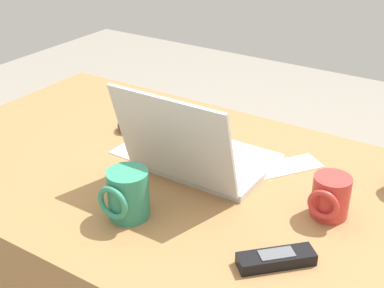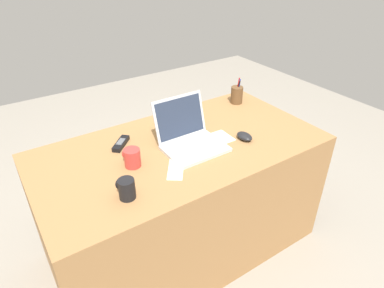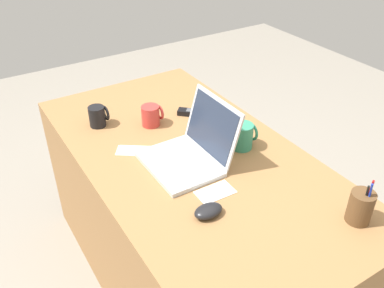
{
  "view_description": "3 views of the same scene",
  "coord_description": "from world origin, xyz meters",
  "px_view_note": "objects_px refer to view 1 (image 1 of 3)",
  "views": [
    {
      "loc": [
        -0.56,
        0.92,
        1.41
      ],
      "look_at": [
        0.05,
        -0.03,
        0.83
      ],
      "focal_mm": 49.21,
      "sensor_mm": 36.0,
      "label": 1
    },
    {
      "loc": [
        -0.8,
        -1.31,
        1.7
      ],
      "look_at": [
        0.02,
        -0.07,
        0.79
      ],
      "focal_mm": 31.23,
      "sensor_mm": 36.0,
      "label": 2
    },
    {
      "loc": [
        1.17,
        -0.73,
        1.72
      ],
      "look_at": [
        0.05,
        -0.03,
        0.84
      ],
      "focal_mm": 39.04,
      "sensor_mm": 36.0,
      "label": 3
    }
  ],
  "objects_px": {
    "computer_mouse": "(132,122)",
    "coffee_mug_white": "(127,195)",
    "laptop": "(197,154)",
    "coffee_mug_spare": "(330,197)",
    "cordless_phone": "(276,259)"
  },
  "relations": [
    {
      "from": "coffee_mug_spare",
      "to": "cordless_phone",
      "type": "xyz_separation_m",
      "value": [
        0.03,
        0.21,
        -0.03
      ]
    },
    {
      "from": "laptop",
      "to": "cordless_phone",
      "type": "height_order",
      "value": "laptop"
    },
    {
      "from": "coffee_mug_spare",
      "to": "cordless_phone",
      "type": "height_order",
      "value": "coffee_mug_spare"
    },
    {
      "from": "coffee_mug_spare",
      "to": "laptop",
      "type": "bearing_deg",
      "value": -0.64
    },
    {
      "from": "laptop",
      "to": "cordless_phone",
      "type": "bearing_deg",
      "value": 145.79
    },
    {
      "from": "coffee_mug_white",
      "to": "cordless_phone",
      "type": "relative_size",
      "value": 0.79
    },
    {
      "from": "laptop",
      "to": "computer_mouse",
      "type": "bearing_deg",
      "value": -20.44
    },
    {
      "from": "cordless_phone",
      "to": "coffee_mug_spare",
      "type": "bearing_deg",
      "value": -97.43
    },
    {
      "from": "coffee_mug_white",
      "to": "cordless_phone",
      "type": "height_order",
      "value": "coffee_mug_white"
    },
    {
      "from": "computer_mouse",
      "to": "coffee_mug_spare",
      "type": "height_order",
      "value": "coffee_mug_spare"
    },
    {
      "from": "coffee_mug_spare",
      "to": "coffee_mug_white",
      "type": "bearing_deg",
      "value": 33.1
    },
    {
      "from": "laptop",
      "to": "computer_mouse",
      "type": "distance_m",
      "value": 0.31
    },
    {
      "from": "coffee_mug_spare",
      "to": "cordless_phone",
      "type": "relative_size",
      "value": 0.68
    },
    {
      "from": "computer_mouse",
      "to": "coffee_mug_spare",
      "type": "distance_m",
      "value": 0.64
    },
    {
      "from": "computer_mouse",
      "to": "coffee_mug_white",
      "type": "bearing_deg",
      "value": 127.56
    }
  ]
}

